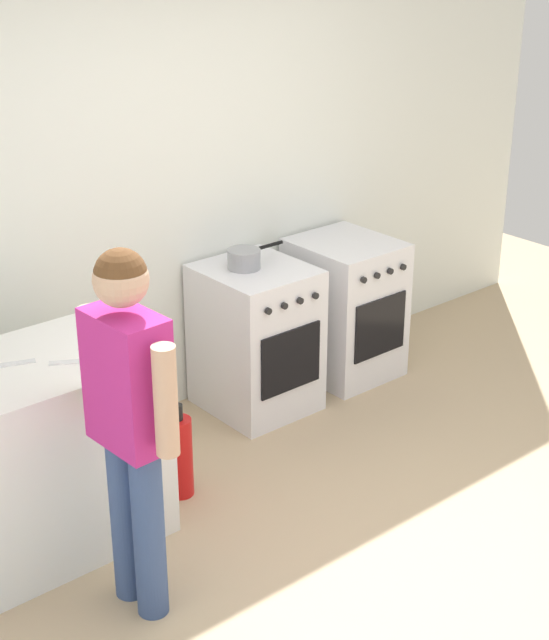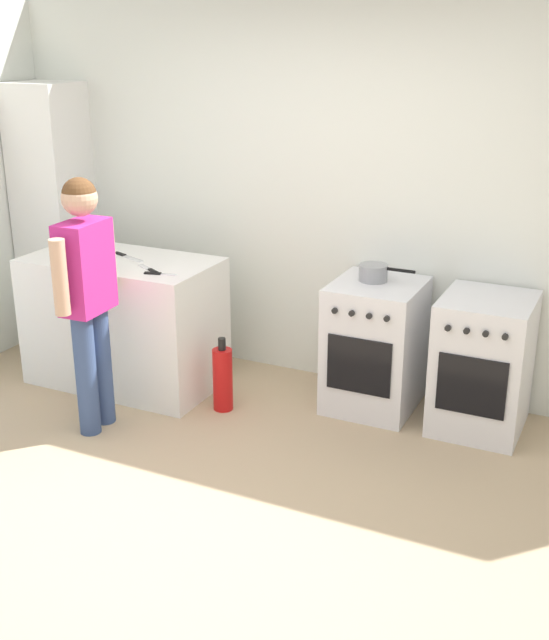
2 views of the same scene
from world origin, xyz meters
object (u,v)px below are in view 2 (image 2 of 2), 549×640
object	(u,v)px
oven_right	(483,364)
knife_paring	(157,274)
knife_chef	(128,257)
knife_utility	(149,269)
person	(87,286)
fire_extinguisher	(223,379)
larder_cabinet	(55,217)
knife_bread	(93,246)
pot	(374,273)
oven_left	(375,346)

from	to	relation	value
oven_right	knife_paring	distance (m)	2.10
knife_chef	oven_right	bearing A→B (deg)	7.69
knife_utility	person	xyz separation A→B (m)	(-0.09, -0.52, 0.03)
fire_extinguisher	larder_cabinet	bearing A→B (deg)	161.95
knife_utility	knife_chef	xyz separation A→B (m)	(-0.31, 0.19, -0.00)
oven_right	knife_bread	bearing A→B (deg)	-176.07
knife_utility	larder_cabinet	bearing A→B (deg)	154.28
knife_chef	larder_cabinet	distance (m)	1.06
pot	person	world-z (taller)	person
knife_paring	larder_cabinet	bearing A→B (deg)	153.87
oven_left	pot	distance (m)	0.48
knife_chef	knife_paring	distance (m)	0.48
person	oven_left	bearing A→B (deg)	35.37
oven_left	fire_extinguisher	bearing A→B (deg)	-151.22
oven_left	oven_right	size ratio (longest dim) A/B	1.00
knife_paring	pot	bearing A→B (deg)	26.55
oven_left	knife_paring	distance (m)	1.48
fire_extinguisher	knife_utility	bearing A→B (deg)	-176.06
pot	larder_cabinet	xyz separation A→B (m)	(-2.61, 0.06, 0.10)
knife_bread	knife_paring	distance (m)	0.89
knife_chef	fire_extinguisher	world-z (taller)	knife_chef
knife_utility	knife_paring	world-z (taller)	same
oven_right	knife_bread	distance (m)	2.82
oven_right	larder_cabinet	world-z (taller)	larder_cabinet
knife_bread	fire_extinguisher	distance (m)	1.42
knife_chef	fire_extinguisher	size ratio (longest dim) A/B	0.60
knife_paring	fire_extinguisher	distance (m)	0.80
person	larder_cabinet	bearing A→B (deg)	136.20
knife_utility	person	bearing A→B (deg)	-99.51
oven_left	knife_utility	world-z (taller)	knife_utility
knife_bread	person	distance (m)	1.05
oven_left	knife_chef	bearing A→B (deg)	-169.19
knife_paring	larder_cabinet	xyz separation A→B (m)	(-1.38, 0.68, 0.09)
oven_right	larder_cabinet	size ratio (longest dim) A/B	0.42
knife_utility	fire_extinguisher	size ratio (longest dim) A/B	0.46
knife_bread	person	world-z (taller)	person
pot	knife_bread	size ratio (longest dim) A/B	1.07
knife_paring	oven_left	bearing A→B (deg)	24.30
knife_paring	fire_extinguisher	bearing A→B (deg)	13.46
oven_left	oven_right	world-z (taller)	same
fire_extinguisher	larder_cabinet	world-z (taller)	larder_cabinet
pot	knife_paring	distance (m)	1.37
knife_utility	larder_cabinet	size ratio (longest dim) A/B	0.12
oven_left	knife_utility	size ratio (longest dim) A/B	3.68
pot	person	xyz separation A→B (m)	(-1.42, -1.08, 0.03)
fire_extinguisher	larder_cabinet	size ratio (longest dim) A/B	0.25
knife_bread	knife_utility	distance (m)	0.77
pot	knife_bread	bearing A→B (deg)	-173.52
person	oven_right	bearing A→B (deg)	25.68
pot	fire_extinguisher	xyz separation A→B (m)	(-0.83, -0.52, -0.69)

